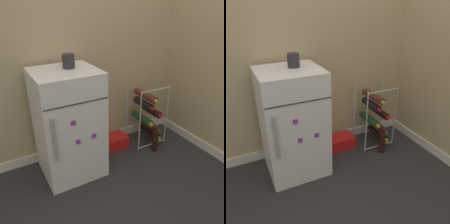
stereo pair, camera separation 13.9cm
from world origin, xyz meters
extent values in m
plane|color=#28282B|center=(0.00, 0.00, 0.00)|extent=(14.00, 14.00, 0.00)
cube|color=tan|center=(0.00, 0.73, 1.25)|extent=(6.60, 0.06, 2.50)
cube|color=silver|center=(0.00, 0.69, 0.04)|extent=(6.60, 0.01, 0.09)
cube|color=white|center=(-0.50, 0.42, 0.47)|extent=(0.50, 0.47, 0.93)
cube|color=#2D2D2D|center=(-0.50, 0.18, 0.75)|extent=(0.49, 0.00, 0.01)
cube|color=#9E9EA3|center=(-0.70, 0.17, 0.51)|extent=(0.02, 0.02, 0.35)
cube|color=purple|center=(-0.54, 0.18, 0.61)|extent=(0.04, 0.01, 0.04)
cube|color=purple|center=(-0.38, 0.18, 0.45)|extent=(0.04, 0.01, 0.04)
cube|color=purple|center=(-0.52, 0.18, 0.44)|extent=(0.04, 0.02, 0.04)
cylinder|color=#B2B2B7|center=(0.20, 0.36, 0.33)|extent=(0.01, 0.01, 0.65)
cylinder|color=#B2B2B7|center=(0.54, 0.36, 0.33)|extent=(0.01, 0.01, 0.65)
cylinder|color=#B2B2B7|center=(0.20, 0.60, 0.33)|extent=(0.01, 0.01, 0.65)
cylinder|color=#B2B2B7|center=(0.54, 0.60, 0.33)|extent=(0.01, 0.01, 0.65)
cylinder|color=#B2B2B7|center=(0.37, 0.36, 0.02)|extent=(0.34, 0.01, 0.01)
cylinder|color=#B2B2B7|center=(0.37, 0.36, 0.63)|extent=(0.34, 0.01, 0.01)
cylinder|color=black|center=(0.43, 0.48, 0.09)|extent=(0.07, 0.30, 0.07)
cylinder|color=gold|center=(0.43, 0.32, 0.09)|extent=(0.04, 0.02, 0.04)
cylinder|color=#56231E|center=(0.42, 0.48, 0.18)|extent=(0.08, 0.28, 0.08)
cylinder|color=#2D7033|center=(0.42, 0.33, 0.18)|extent=(0.04, 0.02, 0.04)
cylinder|color=#19381E|center=(0.31, 0.48, 0.29)|extent=(0.07, 0.29, 0.07)
cylinder|color=gold|center=(0.31, 0.32, 0.29)|extent=(0.04, 0.02, 0.04)
cylinder|color=black|center=(0.42, 0.48, 0.36)|extent=(0.07, 0.29, 0.07)
cylinder|color=red|center=(0.42, 0.32, 0.36)|extent=(0.03, 0.02, 0.03)
cylinder|color=black|center=(0.32, 0.48, 0.46)|extent=(0.07, 0.25, 0.07)
cylinder|color=red|center=(0.32, 0.34, 0.46)|extent=(0.04, 0.02, 0.04)
cylinder|color=#56231E|center=(0.34, 0.48, 0.54)|extent=(0.07, 0.31, 0.07)
cylinder|color=gold|center=(0.34, 0.31, 0.54)|extent=(0.03, 0.02, 0.03)
cube|color=red|center=(0.00, 0.56, 0.06)|extent=(0.29, 0.19, 0.12)
cylinder|color=#28282D|center=(-0.45, 0.46, 0.99)|extent=(0.10, 0.10, 0.11)
cylinder|color=black|center=(0.35, 0.29, 0.11)|extent=(0.06, 0.06, 0.22)
cylinder|color=black|center=(0.35, 0.29, 0.24)|extent=(0.03, 0.03, 0.04)
camera|label=1|loc=(-1.05, -1.27, 1.42)|focal=38.00mm
camera|label=2|loc=(-0.93, -1.33, 1.42)|focal=38.00mm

